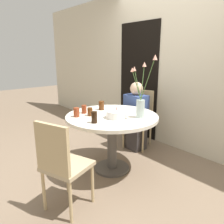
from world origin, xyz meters
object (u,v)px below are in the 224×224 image
drink_glass_0 (90,112)px  drink_glass_4 (84,109)px  side_plate (127,108)px  drink_glass_1 (101,105)px  chair_near_front (139,115)px  drink_glass_3 (76,112)px  person_woman (136,118)px  flower_vase (141,100)px  birthday_cake (116,114)px  drink_glass_2 (94,117)px  chair_far_back (61,162)px

drink_glass_0 → drink_glass_4: size_ratio=0.96×
side_plate → drink_glass_1: size_ratio=1.74×
chair_near_front → drink_glass_3: size_ratio=8.20×
chair_near_front → person_woman: 0.16m
chair_near_front → flower_vase: 1.04m
side_plate → drink_glass_4: 0.62m
birthday_cake → drink_glass_3: (-0.35, -0.34, 0.01)m
chair_near_front → flower_vase: flower_vase is taller
drink_glass_2 → person_woman: bearing=109.6°
birthday_cake → chair_near_front: bearing=116.3°
drink_glass_2 → side_plate: bearing=107.1°
flower_vase → drink_glass_3: size_ratio=6.55×
chair_far_back → person_woman: 1.72m
person_woman → flower_vase: bearing=-42.9°
side_plate → drink_glass_4: (-0.20, -0.59, 0.05)m
chair_near_front → drink_glass_4: 1.13m
drink_glass_2 → drink_glass_3: size_ratio=1.16×
drink_glass_1 → drink_glass_0: bearing=-63.4°
chair_near_front → drink_glass_2: bearing=-90.7°
chair_near_front → side_plate: bearing=-87.1°
drink_glass_3 → person_woman: 1.15m
drink_glass_2 → person_woman: person_woman is taller
birthday_cake → chair_far_back: bearing=-78.0°
flower_vase → drink_glass_1: flower_vase is taller
drink_glass_0 → drink_glass_3: bearing=-114.5°
drink_glass_2 → person_woman: (-0.39, 1.09, -0.31)m
birthday_cake → drink_glass_2: bearing=-92.0°
chair_near_front → drink_glass_0: 1.16m
side_plate → person_woman: bearing=114.5°
side_plate → drink_glass_0: drink_glass_0 is taller
chair_near_front → person_woman: size_ratio=0.85×
drink_glass_0 → drink_glass_3: size_ratio=0.91×
chair_near_front → flower_vase: size_ratio=1.25×
birthday_cake → drink_glass_0: birthday_cake is taller
drink_glass_1 → person_woman: 0.73m
side_plate → drink_glass_2: (0.23, -0.73, 0.06)m
chair_far_back → drink_glass_0: size_ratio=9.00×
drink_glass_0 → drink_glass_3: 0.17m
drink_glass_1 → drink_glass_4: (-0.00, -0.28, -0.01)m
chair_near_front → side_plate: 0.60m
birthday_cake → person_woman: (-0.40, 0.77, -0.29)m
drink_glass_1 → drink_glass_4: drink_glass_1 is taller
flower_vase → person_woman: flower_vase is taller
flower_vase → person_woman: size_ratio=0.68×
drink_glass_2 → birthday_cake: bearing=88.0°
chair_near_front → person_woman: person_woman is taller
person_woman → birthday_cake: bearing=-62.6°
drink_glass_0 → drink_glass_2: size_ratio=0.79×
drink_glass_0 → birthday_cake: bearing=33.6°
drink_glass_0 → side_plate: bearing=85.6°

